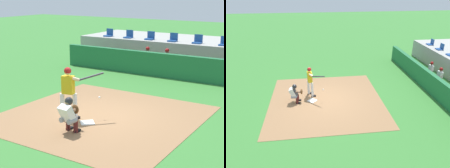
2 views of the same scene
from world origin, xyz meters
The scene contains 16 objects.
ground_plane centered at (0.00, 0.00, 0.00)m, with size 80.00×80.00×0.00m, color #387A33.
dirt_infield centered at (0.00, 0.00, 0.01)m, with size 6.40×6.40×0.01m, color #936B47.
home_plate centered at (0.00, -0.80, 0.02)m, with size 0.44×0.44×0.02m, color white.
batter_at_plate centered at (-0.68, -0.85, 1.04)m, with size 1.13×1.02×1.80m.
catcher_crouched centered at (0.01, -1.72, 0.61)m, with size 0.51×1.95×1.13m.
dugout_wall centered at (0.00, 6.50, 0.60)m, with size 13.00×0.30×1.20m, color #1E6638.
dugout_bench centered at (0.00, 7.50, 0.23)m, with size 11.80×0.44×0.45m, color olive.
dugout_player_0 centered at (-2.06, 7.34, 0.67)m, with size 0.49×0.70×1.30m.
dugout_player_1 centered at (-0.93, 7.34, 0.67)m, with size 0.49×0.70×1.30m.
stands_platform centered at (0.00, 10.90, 0.70)m, with size 15.00×4.40×1.40m, color #9E9E99.
stadium_seat_0 centered at (-5.78, 9.38, 1.53)m, with size 0.46×0.46×0.48m.
stadium_seat_1 centered at (-4.33, 9.38, 1.53)m, with size 0.46×0.46×0.48m.
stadium_seat_2 centered at (-2.89, 9.38, 1.53)m, with size 0.46×0.46×0.48m.
stadium_seat_3 centered at (-1.44, 9.38, 1.53)m, with size 0.46×0.46×0.48m.
stadium_seat_4 centered at (0.00, 9.38, 1.53)m, with size 0.46×0.46×0.48m.
stadium_seat_5 centered at (1.44, 9.38, 1.53)m, with size 0.46×0.46×0.48m.
Camera 1 is at (6.69, -9.78, 4.21)m, focal length 58.32 mm.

